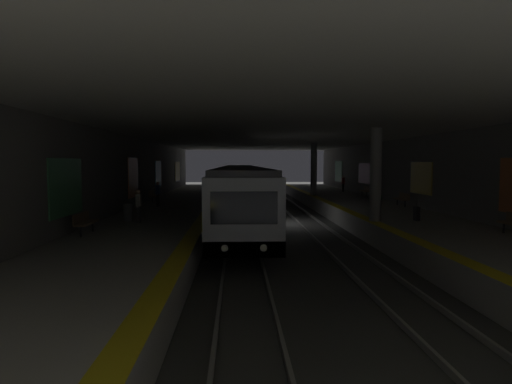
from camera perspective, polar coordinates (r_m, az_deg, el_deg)
The scene contains 21 objects.
ground_plane at distance 27.74m, azimuth 2.52°, elevation -4.22°, with size 120.00×120.00×0.00m, color #42423F.
track_left at distance 28.00m, azimuth 7.02°, elevation -4.01°, with size 60.00×1.53×0.16m.
track_right at distance 27.62m, azimuth -2.05°, elevation -4.09°, with size 60.00×1.53×0.16m.
platform_left at distance 28.99m, azimuth 15.54°, elevation -2.96°, with size 60.00×5.30×1.06m.
platform_right at distance 27.86m, azimuth -11.04°, elevation -3.16°, with size 60.00×5.30×1.06m.
wall_left at distance 29.89m, azimuth 20.88°, elevation 1.50°, with size 60.00×0.56×5.60m.
wall_right at distance 28.31m, azimuth -16.90°, elevation 1.47°, with size 60.00×0.56×5.60m.
ceiling_slab at distance 27.52m, azimuth 2.55°, elevation 7.82°, with size 60.00×19.40×0.40m.
pillar_near at distance 21.84m, azimuth 15.56°, elevation 2.21°, with size 0.56×0.56×4.55m.
pillar_far at distance 38.31m, azimuth 7.66°, elevation 2.97°, with size 0.56×0.56×4.55m.
metro_train at distance 33.17m, azimuth -2.14°, elevation 0.63°, with size 37.73×2.83×3.49m.
bench_left_mid at distance 30.12m, azimuth 18.81°, elevation -0.77°, with size 1.70×0.47×0.86m.
bench_left_far at distance 37.88m, azimuth 14.28°, elevation 0.23°, with size 1.70×0.47×0.86m.
bench_right_near at distance 18.57m, azimuth -21.75°, elevation -3.62°, with size 1.70×0.47×0.86m.
bench_right_mid at distance 32.19m, azimuth -13.47°, elevation -0.38°, with size 1.70×0.47×0.86m.
person_waiting_near at distance 21.26m, azimuth -15.27°, elevation -1.67°, with size 0.60×0.22×1.59m.
person_walking_mid at distance 28.83m, azimuth -12.86°, elevation -0.15°, with size 0.60×0.22×1.63m.
person_standing_far at distance 43.39m, azimuth 11.46°, elevation 1.18°, with size 0.60×0.22×1.61m.
suitcase_rolling at distance 22.78m, azimuth 20.49°, elevation -2.69°, with size 0.40×0.20×0.99m.
backpack_on_floor at distance 34.44m, azimuth 16.09°, elevation -0.70°, with size 0.30×0.20×0.40m.
trash_bin at distance 22.13m, azimuth -16.58°, elevation -2.59°, with size 0.44×0.44×0.85m.
Camera 1 is at (-27.35, 2.44, 3.91)m, focal length 30.22 mm.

